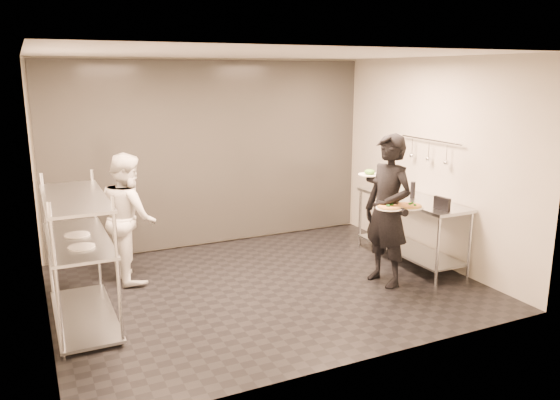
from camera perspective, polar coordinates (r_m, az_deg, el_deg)
name	(u,v)px	position (r m, az deg, el deg)	size (l,w,h in m)	color
room_shell	(232,162)	(7.53, -5.05, 4.02)	(5.00, 4.00, 2.80)	black
pass_rack	(79,252)	(6.10, -20.24, -5.10)	(0.60, 1.60, 1.50)	silver
prep_counter	(411,218)	(7.75, 13.52, -1.89)	(0.60, 1.80, 0.92)	silver
utensil_rail	(429,151)	(7.73, 15.33, 4.94)	(0.07, 1.20, 0.31)	silver
waiter	(388,211)	(6.82, 11.20, -1.09)	(0.69, 0.45, 1.88)	black
chef	(129,217)	(7.13, -15.53, -1.74)	(0.79, 0.62, 1.64)	white
pizza_plate_near	(389,207)	(6.57, 11.33, -0.76)	(0.32, 0.32, 0.05)	white
pizza_plate_far	(409,206)	(6.77, 13.29, -0.61)	(0.36, 0.36, 0.05)	white
salad_plate	(370,173)	(6.99, 9.35, 2.78)	(0.29, 0.29, 0.07)	white
pos_monitor	(442,204)	(7.06, 16.56, -0.38)	(0.05, 0.24, 0.17)	black
bottle_green	(384,184)	(7.98, 10.82, 1.65)	(0.06, 0.06, 0.22)	gray
bottle_clear	(403,184)	(8.02, 12.73, 1.63)	(0.07, 0.07, 0.22)	gray
bottle_dark	(413,190)	(7.65, 13.71, 1.03)	(0.06, 0.06, 0.22)	black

